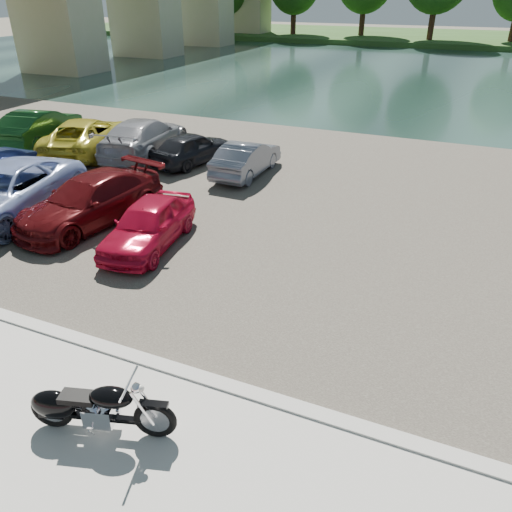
{
  "coord_description": "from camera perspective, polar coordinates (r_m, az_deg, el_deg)",
  "views": [
    {
      "loc": [
        3.93,
        -3.82,
        6.23
      ],
      "look_at": [
        0.14,
        4.88,
        1.1
      ],
      "focal_mm": 35.0,
      "sensor_mm": 36.0,
      "label": 1
    }
  ],
  "objects": [
    {
      "name": "ground",
      "position": [
        8.29,
        -15.63,
        -21.71
      ],
      "size": [
        200.0,
        200.0,
        0.0
      ],
      "primitive_type": "plane",
      "color": "#595447",
      "rests_on": "ground"
    },
    {
      "name": "kerb",
      "position": [
        9.34,
        -8.08,
        -13.21
      ],
      "size": [
        60.0,
        0.3,
        0.14
      ],
      "primitive_type": "cube",
      "color": "#B8B6AD",
      "rests_on": "ground"
    },
    {
      "name": "parking_lot",
      "position": [
        16.54,
        8.09,
        6.06
      ],
      "size": [
        60.0,
        18.0,
        0.04
      ],
      "primitive_type": "cube",
      "color": "#3E3832",
      "rests_on": "ground"
    },
    {
      "name": "river",
      "position": [
        44.43,
        19.3,
        18.88
      ],
      "size": [
        120.0,
        40.0,
        0.0
      ],
      "primitive_type": "cube",
      "color": "#182C28",
      "rests_on": "ground"
    },
    {
      "name": "far_bank",
      "position": [
        76.15,
        22.2,
        22.05
      ],
      "size": [
        120.0,
        24.0,
        0.6
      ],
      "primitive_type": "cube",
      "color": "#244117",
      "rests_on": "ground"
    },
    {
      "name": "motorcycle",
      "position": [
        8.37,
        -18.6,
        -16.07
      ],
      "size": [
        2.27,
        0.99,
        1.05
      ],
      "rotation": [
        0.0,
        0.0,
        0.29
      ],
      "color": "black",
      "rests_on": "promenade"
    },
    {
      "name": "car_2",
      "position": [
        16.81,
        -26.86,
        6.48
      ],
      "size": [
        3.37,
        5.87,
        1.54
      ],
      "primitive_type": "imported",
      "rotation": [
        0.0,
        0.0,
        0.15
      ],
      "color": "#96AADB",
      "rests_on": "parking_lot"
    },
    {
      "name": "car_3",
      "position": [
        15.43,
        -18.39,
        6.04
      ],
      "size": [
        2.72,
        5.03,
        1.38
      ],
      "primitive_type": "imported",
      "rotation": [
        0.0,
        0.0,
        -0.17
      ],
      "color": "#4E0B0D",
      "rests_on": "parking_lot"
    },
    {
      "name": "car_4",
      "position": [
        13.6,
        -12.19,
        3.6
      ],
      "size": [
        1.98,
        3.86,
        1.26
      ],
      "primitive_type": "imported",
      "rotation": [
        0.0,
        0.0,
        0.14
      ],
      "color": "#AD0B29",
      "rests_on": "parking_lot"
    },
    {
      "name": "car_5",
      "position": [
        24.55,
        -23.49,
        13.37
      ],
      "size": [
        2.46,
        4.86,
        1.53
      ],
      "primitive_type": "imported",
      "rotation": [
        0.0,
        0.0,
        3.33
      ],
      "color": "#0F3814",
      "rests_on": "parking_lot"
    },
    {
      "name": "car_6",
      "position": [
        22.59,
        -18.83,
        12.9
      ],
      "size": [
        3.87,
        5.63,
        1.43
      ],
      "primitive_type": "imported",
      "rotation": [
        0.0,
        0.0,
        3.46
      ],
      "color": "gold",
      "rests_on": "parking_lot"
    },
    {
      "name": "car_7",
      "position": [
        21.53,
        -12.65,
        13.12
      ],
      "size": [
        2.91,
        5.5,
        1.52
      ],
      "primitive_type": "imported",
      "rotation": [
        0.0,
        0.0,
        3.3
      ],
      "color": "gray",
      "rests_on": "parking_lot"
    },
    {
      "name": "car_8",
      "position": [
        20.17,
        -7.31,
        12.16
      ],
      "size": [
        2.32,
        3.91,
        1.25
      ],
      "primitive_type": "imported",
      "rotation": [
        0.0,
        0.0,
        2.9
      ],
      "color": "black",
      "rests_on": "parking_lot"
    },
    {
      "name": "car_9",
      "position": [
        18.75,
        -1.11,
        11.1
      ],
      "size": [
        1.32,
        3.74,
        1.23
      ],
      "primitive_type": "imported",
      "rotation": [
        0.0,
        0.0,
        3.14
      ],
      "color": "slate",
      "rests_on": "parking_lot"
    }
  ]
}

